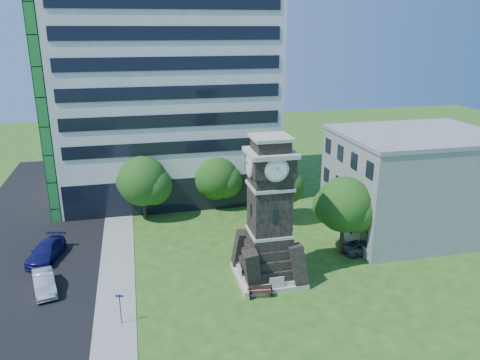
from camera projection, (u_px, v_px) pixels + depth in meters
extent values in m
plane|color=#255618|center=(239.00, 294.00, 37.13)|extent=(160.00, 160.00, 0.00)
cube|color=gray|center=(117.00, 276.00, 39.71)|extent=(3.00, 70.00, 0.06)
cube|color=black|center=(9.00, 288.00, 37.90)|extent=(14.00, 80.00, 0.02)
cube|color=#BBB4A3|center=(268.00, 275.00, 39.56)|extent=(5.40, 5.40, 0.40)
cube|color=#BBB4A3|center=(268.00, 271.00, 39.45)|extent=(4.80, 4.80, 0.30)
cube|color=black|center=(270.00, 197.00, 37.39)|extent=(3.00, 3.00, 6.40)
cube|color=#BBB4A3|center=(269.00, 232.00, 38.32)|extent=(3.25, 3.25, 0.25)
cube|color=#BBB4A3|center=(270.00, 186.00, 37.08)|extent=(3.25, 3.25, 0.25)
cube|color=black|center=(275.00, 216.00, 36.29)|extent=(0.35, 0.08, 1.10)
cube|color=black|center=(270.00, 164.00, 36.53)|extent=(3.30, 3.30, 1.60)
cube|color=#BBB4A3|center=(271.00, 153.00, 36.25)|extent=(3.70, 3.70, 0.35)
cylinder|color=white|center=(277.00, 170.00, 34.89)|extent=(1.56, 0.06, 1.56)
cylinder|color=white|center=(248.00, 165.00, 36.15)|extent=(0.06, 1.56, 1.56)
cube|color=black|center=(271.00, 145.00, 36.06)|extent=(2.60, 2.60, 0.90)
cube|color=#BBB4A3|center=(271.00, 137.00, 35.88)|extent=(3.00, 3.00, 0.25)
cube|color=white|center=(166.00, 81.00, 56.23)|extent=(25.00, 15.00, 28.00)
cube|color=black|center=(176.00, 195.00, 53.28)|extent=(24.50, 0.80, 4.00)
cube|color=#949699|center=(414.00, 185.00, 47.28)|extent=(15.00, 12.00, 10.00)
cube|color=#949699|center=(420.00, 134.00, 45.67)|extent=(15.20, 12.20, 0.40)
imported|color=#A8AAB0|center=(44.00, 283.00, 37.34)|extent=(2.56, 4.67, 1.46)
imported|color=#151354|center=(46.00, 251.00, 42.47)|extent=(3.44, 5.75, 1.56)
imported|color=#4F4F54|center=(365.00, 246.00, 43.77)|extent=(4.52, 2.23, 1.23)
cube|color=black|center=(250.00, 295.00, 36.33)|extent=(0.06, 0.46, 0.72)
cube|color=black|center=(272.00, 292.00, 36.71)|extent=(0.06, 0.46, 0.72)
cube|color=black|center=(261.00, 292.00, 36.49)|extent=(1.86, 0.49, 0.04)
cube|color=black|center=(260.00, 287.00, 36.61)|extent=(1.86, 0.04, 0.41)
cylinder|color=black|center=(120.00, 309.00, 33.01)|extent=(0.06, 0.06, 2.39)
cube|color=navy|center=(119.00, 296.00, 32.69)|extent=(0.57, 0.04, 0.14)
cylinder|color=#332114|center=(144.00, 208.00, 51.47)|extent=(0.35, 0.35, 2.53)
sphere|color=#2C5C1B|center=(143.00, 181.00, 50.52)|extent=(5.43, 5.43, 5.43)
sphere|color=#2C5C1B|center=(153.00, 186.00, 50.40)|extent=(4.07, 4.07, 4.07)
sphere|color=#2C5C1B|center=(134.00, 182.00, 51.03)|extent=(3.80, 3.80, 3.80)
cylinder|color=#332114|center=(216.00, 198.00, 54.91)|extent=(0.34, 0.34, 2.13)
sphere|color=#345F1C|center=(216.00, 177.00, 54.10)|extent=(5.27, 5.27, 5.27)
sphere|color=#345F1C|center=(225.00, 181.00, 53.97)|extent=(3.95, 3.95, 3.95)
sphere|color=#345F1C|center=(207.00, 178.00, 54.59)|extent=(3.69, 3.69, 3.69)
cylinder|color=#332114|center=(277.00, 210.00, 50.43)|extent=(0.39, 0.39, 2.71)
sphere|color=#235719|center=(277.00, 181.00, 49.41)|extent=(4.82, 4.82, 4.82)
sphere|color=#235719|center=(287.00, 187.00, 49.33)|extent=(3.61, 3.61, 3.61)
sphere|color=#235719|center=(268.00, 183.00, 49.88)|extent=(3.37, 3.37, 3.37)
cylinder|color=#332114|center=(342.00, 240.00, 43.31)|extent=(0.38, 0.38, 2.85)
sphere|color=#195118|center=(344.00, 205.00, 42.23)|extent=(5.09, 5.09, 5.09)
sphere|color=#195118|center=(357.00, 211.00, 42.15)|extent=(3.81, 3.81, 3.81)
sphere|color=#195118|center=(332.00, 206.00, 42.73)|extent=(3.56, 3.56, 3.56)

